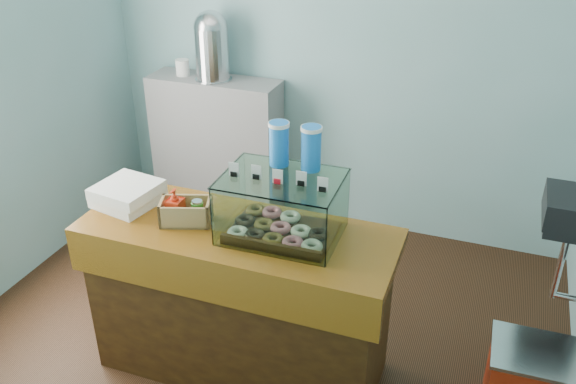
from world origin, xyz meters
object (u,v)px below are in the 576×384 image
at_px(display_case, 284,201).
at_px(red_cooler, 534,383).
at_px(coffee_urn, 212,44).
at_px(counter, 240,300).

bearing_deg(display_case, red_cooler, 4.73).
distance_m(coffee_urn, red_cooler, 2.99).
xyz_separation_m(counter, red_cooler, (1.51, 0.20, -0.25)).
relative_size(counter, coffee_urn, 3.19).
bearing_deg(red_cooler, coffee_urn, 148.86).
relative_size(coffee_urn, red_cooler, 1.06).
xyz_separation_m(counter, display_case, (0.22, 0.07, 0.61)).
distance_m(counter, red_cooler, 1.54).
height_order(counter, red_cooler, counter).
xyz_separation_m(counter, coffee_urn, (-0.89, 1.56, 0.91)).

